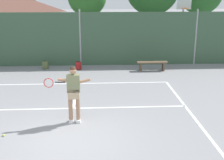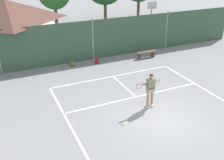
{
  "view_description": "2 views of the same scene",
  "coord_description": "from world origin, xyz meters",
  "px_view_note": "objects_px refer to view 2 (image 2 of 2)",
  "views": [
    {
      "loc": [
        0.83,
        -7.81,
        4.12
      ],
      "look_at": [
        1.43,
        2.93,
        0.91
      ],
      "focal_mm": 48.73,
      "sensor_mm": 36.0,
      "label": 1
    },
    {
      "loc": [
        -6.55,
        -8.58,
        7.08
      ],
      "look_at": [
        -1.17,
        3.1,
        1.0
      ],
      "focal_mm": 42.22,
      "sensor_mm": 36.0,
      "label": 2
    }
  ],
  "objects_px": {
    "backpack_red": "(97,61)",
    "courtside_bench": "(146,53)",
    "tennis_player": "(150,87)",
    "tennis_ball": "(122,124)",
    "backpack_olive": "(72,64)",
    "basketball_hoop": "(151,16)"
  },
  "relations": [
    {
      "from": "tennis_ball",
      "to": "courtside_bench",
      "type": "relative_size",
      "value": 0.04
    },
    {
      "from": "backpack_red",
      "to": "courtside_bench",
      "type": "bearing_deg",
      "value": -6.88
    },
    {
      "from": "basketball_hoop",
      "to": "tennis_ball",
      "type": "relative_size",
      "value": 53.79
    },
    {
      "from": "courtside_bench",
      "to": "tennis_ball",
      "type": "bearing_deg",
      "value": -128.35
    },
    {
      "from": "basketball_hoop",
      "to": "backpack_olive",
      "type": "relative_size",
      "value": 7.67
    },
    {
      "from": "tennis_player",
      "to": "backpack_olive",
      "type": "bearing_deg",
      "value": 105.87
    },
    {
      "from": "backpack_olive",
      "to": "basketball_hoop",
      "type": "bearing_deg",
      "value": 18.94
    },
    {
      "from": "basketball_hoop",
      "to": "backpack_olive",
      "type": "bearing_deg",
      "value": -161.06
    },
    {
      "from": "backpack_olive",
      "to": "backpack_red",
      "type": "height_order",
      "value": "same"
    },
    {
      "from": "backpack_olive",
      "to": "courtside_bench",
      "type": "bearing_deg",
      "value": -6.86
    },
    {
      "from": "tennis_ball",
      "to": "courtside_bench",
      "type": "distance_m",
      "value": 9.19
    },
    {
      "from": "tennis_ball",
      "to": "backpack_olive",
      "type": "bearing_deg",
      "value": 89.87
    },
    {
      "from": "backpack_olive",
      "to": "backpack_red",
      "type": "relative_size",
      "value": 1.0
    },
    {
      "from": "tennis_player",
      "to": "tennis_ball",
      "type": "height_order",
      "value": "tennis_player"
    },
    {
      "from": "tennis_player",
      "to": "backpack_red",
      "type": "xyz_separation_m",
      "value": [
        -0.21,
        6.79,
        -0.92
      ]
    },
    {
      "from": "backpack_red",
      "to": "basketball_hoop",
      "type": "bearing_deg",
      "value": 25.25
    },
    {
      "from": "tennis_player",
      "to": "backpack_red",
      "type": "bearing_deg",
      "value": 91.79
    },
    {
      "from": "backpack_olive",
      "to": "tennis_ball",
      "type": "bearing_deg",
      "value": -90.13
    },
    {
      "from": "basketball_hoop",
      "to": "courtside_bench",
      "type": "xyz_separation_m",
      "value": [
        -2.5,
        -3.49,
        -1.95
      ]
    },
    {
      "from": "basketball_hoop",
      "to": "backpack_red",
      "type": "xyz_separation_m",
      "value": [
        -6.4,
        -3.02,
        -2.12
      ]
    },
    {
      "from": "tennis_player",
      "to": "tennis_ball",
      "type": "xyz_separation_m",
      "value": [
        -2.01,
        -0.89,
        -1.08
      ]
    },
    {
      "from": "basketball_hoop",
      "to": "tennis_player",
      "type": "xyz_separation_m",
      "value": [
        -6.19,
        -9.81,
        -1.2
      ]
    }
  ]
}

